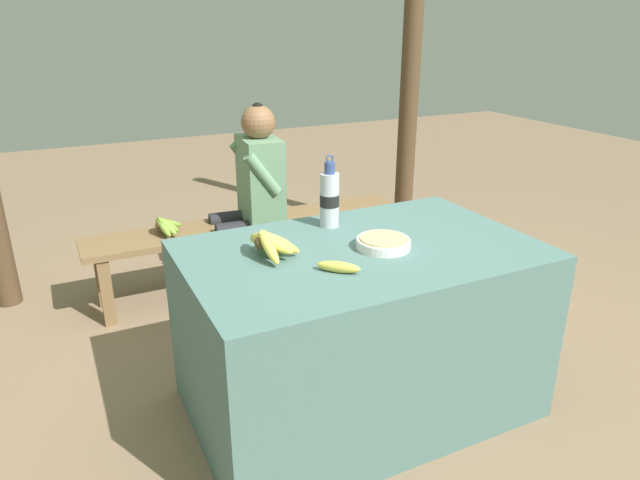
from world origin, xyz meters
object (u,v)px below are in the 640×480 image
Objects in this scene: seated_vendor at (253,187)px; support_post_far at (411,70)px; banana_bunch_ripe at (269,242)px; wooden_bench at (251,231)px; serving_bowl at (383,242)px; loose_banana_front at (339,267)px; water_bottle at (331,198)px; banana_bunch_green at (165,225)px.

support_post_far is (1.31, 0.41, 0.55)m from seated_vendor.
wooden_bench is (0.34, 1.20, -0.41)m from banana_bunch_ripe.
serving_bowl is 1.48× the size of loose_banana_front.
banana_bunch_ripe is 0.11× the size of support_post_far.
serving_bowl is 0.68× the size of water_bottle.
seated_vendor is 0.46× the size of support_post_far.
serving_bowl is at bearing -126.49° from support_post_far.
wooden_bench is at bearing 93.29° from serving_bowl.
water_bottle is 1.17m from banana_bunch_green.
water_bottle is at bearing 66.47° from loose_banana_front.
loose_banana_front is at bearing -77.79° from banana_bunch_green.
banana_bunch_ripe is 1.31m from wooden_bench.
banana_bunch_ripe is at bearing -136.42° from support_post_far.
support_post_far reaches higher than wooden_bench.
water_bottle is at bearing 29.78° from banana_bunch_ripe.
wooden_bench is at bearing -62.32° from seated_vendor.
loose_banana_front is 2.39m from support_post_far.
serving_bowl is 0.33m from water_bottle.
loose_banana_front is 0.07× the size of wooden_bench.
banana_bunch_ripe reaches higher than loose_banana_front.
banana_bunch_green is at bearing 116.25° from water_bottle.
banana_bunch_ripe is at bearing -105.86° from wooden_bench.
loose_banana_front is 0.13× the size of seated_vendor.
seated_vendor reaches higher than serving_bowl.
wooden_bench is 1.74× the size of seated_vendor.
banana_bunch_ripe is 1.24m from banana_bunch_green.
wooden_bench is 1.61m from support_post_far.
banana_bunch_ripe is 2.33m from support_post_far.
seated_vendor is at bearing 82.26° from loose_banana_front.
banana_bunch_ripe is 0.85× the size of water_bottle.
water_bottle is 0.16× the size of wooden_bench.
seated_vendor is 4.45× the size of banana_bunch_green.
water_bottle is at bearing 94.72° from seated_vendor.
banana_bunch_green is at bearing 1.33° from seated_vendor.
water_bottle is 0.99m from seated_vendor.
serving_bowl is 1.36m from wooden_bench.
water_bottle is 0.28× the size of seated_vendor.
water_bottle is 2.17× the size of loose_banana_front.
support_post_far is at bearing 11.96° from banana_bunch_green.
loose_banana_front is at bearing -129.68° from support_post_far.
serving_bowl is at bearing -66.73° from banana_bunch_green.
water_bottle is (-0.07, 0.30, 0.10)m from serving_bowl.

